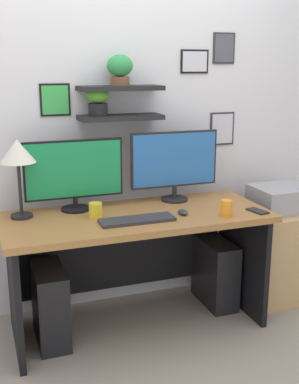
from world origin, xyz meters
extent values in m
plane|color=gray|center=(0.00, 0.00, 0.00)|extent=(8.00, 8.00, 0.00)
cube|color=silver|center=(0.00, 0.44, 1.35)|extent=(4.40, 0.04, 2.70)
cube|color=black|center=(0.00, 0.32, 1.31)|extent=(0.54, 0.20, 0.03)
cube|color=black|center=(0.00, 0.32, 1.49)|extent=(0.54, 0.20, 0.03)
cylinder|color=black|center=(-0.15, 0.32, 1.36)|extent=(0.12, 0.12, 0.08)
ellipsoid|color=#4B9C2B|center=(-0.15, 0.32, 1.45)|extent=(0.14, 0.14, 0.10)
cylinder|color=brown|center=(0.00, 0.32, 1.53)|extent=(0.12, 0.12, 0.05)
ellipsoid|color=#2D8D46|center=(0.00, 0.32, 1.63)|extent=(0.16, 0.16, 0.14)
cube|color=#2D2D33|center=(0.78, 0.42, 1.19)|extent=(0.19, 0.02, 0.23)
cube|color=silver|center=(0.78, 0.41, 1.19)|extent=(0.16, 0.00, 0.21)
cube|color=black|center=(0.55, 0.42, 1.65)|extent=(0.20, 0.02, 0.16)
cube|color=silver|center=(0.55, 0.41, 1.65)|extent=(0.18, 0.00, 0.13)
cube|color=black|center=(-0.40, 0.42, 1.42)|extent=(0.19, 0.02, 0.20)
cube|color=green|center=(-0.40, 0.41, 1.42)|extent=(0.17, 0.00, 0.18)
cube|color=#2D2D33|center=(0.77, 0.42, 1.74)|extent=(0.16, 0.02, 0.21)
cube|color=#4C4C56|center=(0.77, 0.41, 1.74)|extent=(0.14, 0.00, 0.18)
cube|color=#9E6B38|center=(0.00, 0.00, 0.73)|extent=(1.62, 0.68, 0.04)
cube|color=black|center=(-0.75, 0.00, 0.35)|extent=(0.04, 0.62, 0.71)
cube|color=black|center=(0.75, 0.00, 0.35)|extent=(0.04, 0.62, 0.71)
cube|color=black|center=(0.00, 0.30, 0.39)|extent=(1.42, 0.02, 0.50)
cylinder|color=black|center=(-0.33, 0.21, 0.76)|extent=(0.18, 0.18, 0.02)
cylinder|color=black|center=(-0.33, 0.21, 0.80)|extent=(0.03, 0.03, 0.07)
cube|color=black|center=(-0.33, 0.22, 1.01)|extent=(0.61, 0.02, 0.36)
cube|color=#198C4C|center=(-0.33, 0.21, 1.01)|extent=(0.59, 0.00, 0.34)
cylinder|color=black|center=(0.33, 0.21, 0.76)|extent=(0.18, 0.18, 0.02)
cylinder|color=black|center=(0.33, 0.21, 0.81)|extent=(0.03, 0.03, 0.09)
cube|color=black|center=(0.33, 0.22, 1.03)|extent=(0.60, 0.02, 0.37)
cube|color=#2866B2|center=(0.33, 0.21, 1.03)|extent=(0.58, 0.00, 0.34)
cube|color=#2D2D33|center=(-0.04, -0.14, 0.76)|extent=(0.44, 0.14, 0.02)
ellipsoid|color=#2D2D33|center=(0.26, -0.10, 0.77)|extent=(0.06, 0.09, 0.03)
cylinder|color=black|center=(-0.67, 0.17, 0.76)|extent=(0.13, 0.13, 0.02)
cylinder|color=black|center=(-0.67, 0.17, 0.93)|extent=(0.02, 0.02, 0.31)
cone|color=silver|center=(-0.67, 0.17, 1.15)|extent=(0.21, 0.21, 0.14)
cube|color=black|center=(0.72, -0.21, 0.76)|extent=(0.10, 0.15, 0.01)
cylinder|color=yellow|center=(-0.25, 0.02, 0.80)|extent=(0.08, 0.08, 0.09)
cylinder|color=orange|center=(0.49, -0.22, 0.80)|extent=(0.07, 0.07, 0.10)
cube|color=tan|center=(1.09, 0.09, 0.32)|extent=(0.44, 0.50, 0.64)
cube|color=#9E9EA3|center=(1.09, 0.09, 0.72)|extent=(0.38, 0.34, 0.17)
cube|color=black|center=(-0.55, 0.01, 0.23)|extent=(0.18, 0.40, 0.47)
cube|color=black|center=(0.61, 0.11, 0.23)|extent=(0.18, 0.40, 0.46)
camera|label=1|loc=(-0.89, -2.72, 1.64)|focal=45.93mm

